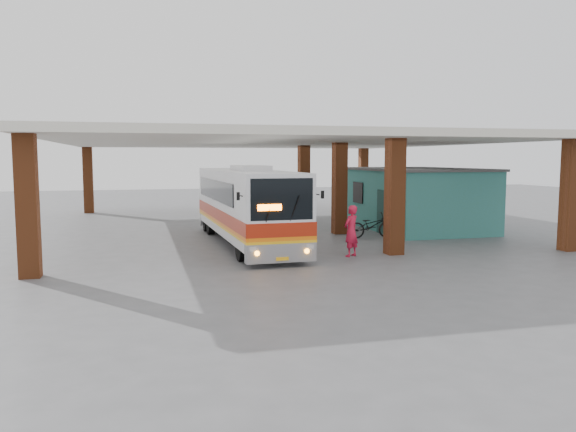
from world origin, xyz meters
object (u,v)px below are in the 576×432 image
(motorcycle, at_px, (371,225))
(pedestrian, at_px, (351,231))
(coach_bus, at_px, (246,205))
(red_chair, at_px, (352,217))

(motorcycle, xyz_separation_m, pedestrian, (-2.67, -4.31, 0.38))
(coach_bus, xyz_separation_m, motorcycle, (5.84, 0.25, -1.08))
(pedestrian, bearing_deg, coach_bus, -86.15)
(coach_bus, relative_size, motorcycle, 5.30)
(coach_bus, distance_m, motorcycle, 5.94)
(motorcycle, xyz_separation_m, red_chair, (1.17, 5.41, -0.22))
(motorcycle, distance_m, red_chair, 5.54)
(pedestrian, distance_m, red_chair, 10.47)
(red_chair, bearing_deg, coach_bus, -128.88)
(coach_bus, height_order, red_chair, coach_bus)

